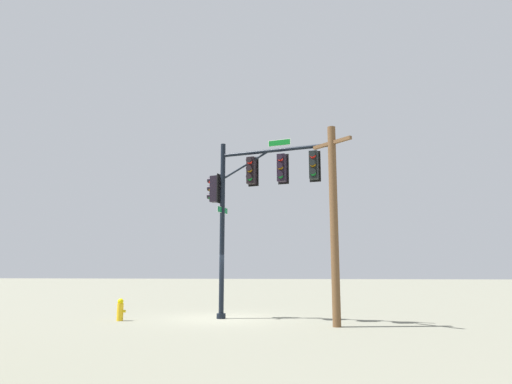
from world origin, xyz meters
name	(u,v)px	position (x,y,z in m)	size (l,w,h in m)	color
ground_plane	(221,319)	(0.00, 0.00, 0.00)	(120.00, 120.00, 0.00)	slate
signal_pole_assembly	(254,187)	(1.34, -0.43, 5.18)	(5.07, 1.93, 7.14)	black
utility_pole	(334,220)	(4.35, -2.15, 3.66)	(1.30, 1.41, 7.08)	brown
fire_hydrant	(120,310)	(-3.70, -1.09, 0.41)	(0.33, 0.24, 0.83)	yellow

